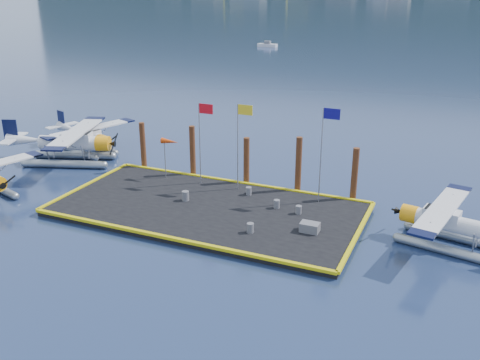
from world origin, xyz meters
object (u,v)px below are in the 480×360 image
(drum_4, at_px, (277,204))
(seaplane_c, at_px, (88,138))
(seaplane_b, at_px, (73,145))
(flagpole_yellow, at_px, (240,134))
(drum_0, at_px, (185,196))
(crate, at_px, (310,227))
(piling_0, at_px, (143,147))
(piling_4, at_px, (354,176))
(windsock, at_px, (170,142))
(drum_1, at_px, (250,228))
(piling_2, at_px, (246,163))
(seaplane_d, at_px, (447,225))
(piling_3, at_px, (298,166))
(drum_5, at_px, (249,191))
(flagpole_blue, at_px, (325,141))
(piling_1, at_px, (193,153))
(flagpole_red, at_px, (202,131))
(drum_2, at_px, (299,210))

(drum_4, bearing_deg, seaplane_c, 163.57)
(seaplane_b, bearing_deg, flagpole_yellow, 67.83)
(drum_0, relative_size, crate, 0.59)
(piling_0, bearing_deg, piling_4, 0.00)
(flagpole_yellow, height_order, windsock, flagpole_yellow)
(drum_1, height_order, piling_2, piling_2)
(seaplane_d, distance_m, piling_3, 11.14)
(drum_5, bearing_deg, seaplane_d, -8.02)
(drum_0, distance_m, flagpole_blue, 10.05)
(piling_1, bearing_deg, piling_4, 0.00)
(piling_3, bearing_deg, seaplane_d, -22.20)
(seaplane_d, distance_m, windsock, 20.07)
(flagpole_red, bearing_deg, seaplane_c, 164.46)
(flagpole_blue, height_order, piling_1, flagpole_blue)
(drum_4, bearing_deg, drum_0, -168.40)
(flagpole_red, height_order, windsock, flagpole_red)
(flagpole_yellow, height_order, flagpole_blue, flagpole_blue)
(flagpole_blue, relative_size, piling_2, 1.71)
(flagpole_yellow, bearing_deg, piling_0, 170.14)
(drum_4, xyz_separation_m, piling_3, (0.23, 3.76, 1.46))
(seaplane_b, xyz_separation_m, drum_1, (19.01, -7.03, -0.91))
(drum_0, bearing_deg, drum_2, 7.10)
(drum_1, height_order, flagpole_yellow, flagpole_yellow)
(drum_1, height_order, piling_4, piling_4)
(seaplane_d, relative_size, flagpole_blue, 1.34)
(flagpole_blue, bearing_deg, seaplane_d, -17.80)
(crate, relative_size, windsock, 0.36)
(crate, height_order, piling_4, piling_4)
(piling_3, bearing_deg, drum_4, -93.57)
(crate, bearing_deg, piling_0, 158.26)
(drum_1, bearing_deg, seaplane_b, 159.70)
(flagpole_red, distance_m, flagpole_blue, 8.99)
(drum_1, relative_size, piling_2, 0.16)
(drum_4, xyz_separation_m, piling_2, (-3.77, 3.76, 1.21))
(seaplane_c, xyz_separation_m, drum_2, (21.53, -6.17, -0.69))
(piling_4, bearing_deg, seaplane_d, -33.73)
(piling_0, height_order, piling_4, same)
(crate, bearing_deg, piling_2, 137.13)
(drum_4, xyz_separation_m, crate, (3.01, -2.53, -0.00))
(seaplane_d, height_order, drum_4, seaplane_d)
(drum_5, bearing_deg, drum_1, -66.39)
(seaplane_c, height_order, seaplane_d, seaplane_c)
(drum_2, xyz_separation_m, flagpole_red, (-8.16, 2.46, 3.72))
(seaplane_c, bearing_deg, drum_4, 92.48)
(seaplane_b, relative_size, crate, 9.10)
(drum_4, bearing_deg, piling_2, 135.04)
(seaplane_b, height_order, drum_2, seaplane_b)
(seaplane_c, distance_m, windsock, 11.42)
(flagpole_yellow, bearing_deg, piling_2, 97.21)
(windsock, height_order, piling_0, piling_0)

